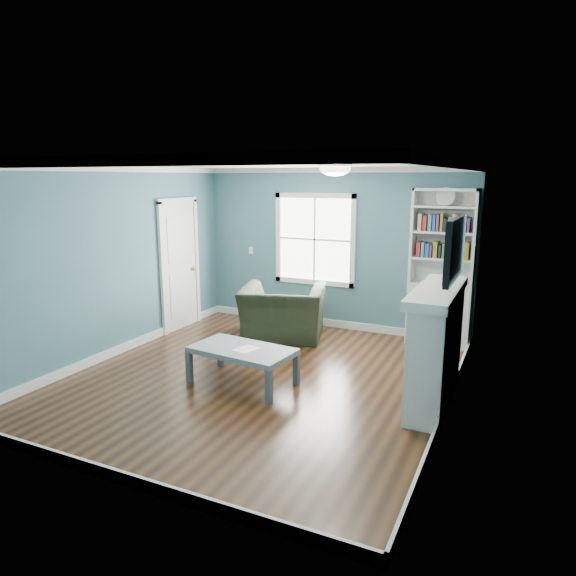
% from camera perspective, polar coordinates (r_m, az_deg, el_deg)
% --- Properties ---
extents(floor, '(5.00, 5.00, 0.00)m').
position_cam_1_polar(floor, '(6.51, -3.09, -9.93)').
color(floor, black).
rests_on(floor, ground).
extents(room_walls, '(5.00, 5.00, 5.00)m').
position_cam_1_polar(room_walls, '(6.09, -3.26, 3.99)').
color(room_walls, '#3E6977').
rests_on(room_walls, ground).
extents(trim, '(4.50, 5.00, 2.60)m').
position_cam_1_polar(trim, '(6.15, -3.22, 0.81)').
color(trim, white).
rests_on(trim, ground).
extents(window, '(1.40, 0.06, 1.50)m').
position_cam_1_polar(window, '(8.46, 2.99, 5.41)').
color(window, white).
rests_on(window, room_walls).
extents(bookshelf, '(0.90, 0.35, 2.31)m').
position_cam_1_polar(bookshelf, '(7.83, 16.58, 0.46)').
color(bookshelf, silver).
rests_on(bookshelf, ground).
extents(fireplace, '(0.44, 1.58, 1.30)m').
position_cam_1_polar(fireplace, '(5.84, 16.22, -6.37)').
color(fireplace, black).
rests_on(fireplace, ground).
extents(tv, '(0.06, 1.10, 0.65)m').
position_cam_1_polar(tv, '(5.59, 18.10, 4.16)').
color(tv, black).
rests_on(tv, fireplace).
extents(door, '(0.12, 0.98, 2.17)m').
position_cam_1_polar(door, '(8.53, -11.93, 2.65)').
color(door, silver).
rests_on(door, ground).
extents(ceiling_fixture, '(0.38, 0.38, 0.15)m').
position_cam_1_polar(ceiling_fixture, '(5.75, 5.25, 13.15)').
color(ceiling_fixture, white).
rests_on(ceiling_fixture, room_walls).
extents(light_switch, '(0.08, 0.01, 0.12)m').
position_cam_1_polar(light_switch, '(9.01, -4.13, 4.21)').
color(light_switch, white).
rests_on(light_switch, room_walls).
extents(recliner, '(1.41, 1.12, 1.08)m').
position_cam_1_polar(recliner, '(7.90, -0.61, -1.78)').
color(recliner, black).
rests_on(recliner, ground).
extents(coffee_table, '(1.29, 0.80, 0.45)m').
position_cam_1_polar(coffee_table, '(6.23, -5.10, -7.15)').
color(coffee_table, '#4A5059').
rests_on(coffee_table, ground).
extents(paper_sheet, '(0.29, 0.33, 0.00)m').
position_cam_1_polar(paper_sheet, '(6.16, -4.67, -6.80)').
color(paper_sheet, white).
rests_on(paper_sheet, coffee_table).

